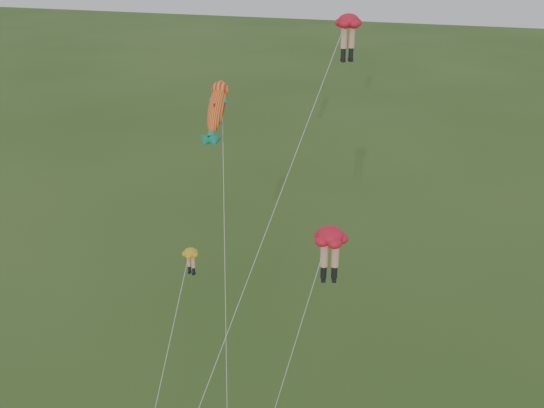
# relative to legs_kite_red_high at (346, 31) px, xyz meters

# --- Properties ---
(legs_kite_red_high) EXTENTS (6.14, 16.00, 19.83)m
(legs_kite_red_high) POSITION_rel_legs_kite_red_high_xyz_m (0.00, 0.00, 0.00)
(legs_kite_red_high) COLOR red
(legs_kite_red_high) RESTS_ON ground
(legs_kite_red_mid) EXTENTS (3.75, 3.43, 12.45)m
(legs_kite_red_mid) POSITION_rel_legs_kite_red_high_xyz_m (1.40, -10.30, -7.24)
(legs_kite_red_mid) COLOR red
(legs_kite_red_mid) RESTS_ON ground
(legs_kite_yellow) EXTENTS (1.40, 10.25, 8.53)m
(legs_kite_yellow) POSITION_rel_legs_kite_red_high_xyz_m (-6.54, -7.64, -11.21)
(legs_kite_yellow) COLOR gold
(legs_kite_yellow) RESTS_ON ground
(fish_kite) EXTENTS (2.99, 7.85, 17.35)m
(fish_kite) POSITION_rel_legs_kite_red_high_xyz_m (-5.26, -5.84, -3.09)
(fish_kite) COLOR gold
(fish_kite) RESTS_ON ground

